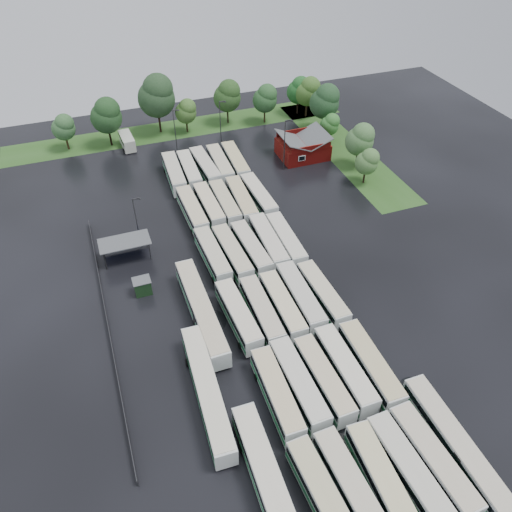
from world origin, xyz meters
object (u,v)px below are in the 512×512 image
object	(u,v)px
brick_building	(303,148)
artic_bus_west_a	(271,491)
artic_bus_east	(459,451)
minibus	(127,141)

from	to	relation	value
brick_building	artic_bus_west_a	xyz separation A→B (m)	(-33.23, -66.01, 0.14)
artic_bus_west_a	brick_building	bearing A→B (deg)	64.65
brick_building	artic_bus_east	bearing A→B (deg)	-99.91
artic_bus_east	minibus	size ratio (longest dim) A/B	2.74
artic_bus_west_a	minibus	xyz separation A→B (m)	(-1.79, 83.05, -0.38)
artic_bus_west_a	minibus	bearing A→B (deg)	92.61
brick_building	artic_bus_east	distance (m)	70.10
artic_bus_west_a	artic_bus_east	xyz separation A→B (m)	(21.16, -3.04, -0.08)
artic_bus_west_a	minibus	distance (m)	83.08
artic_bus_west_a	artic_bus_east	world-z (taller)	artic_bus_west_a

